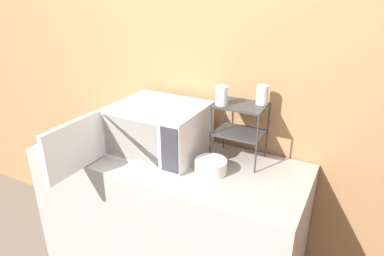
% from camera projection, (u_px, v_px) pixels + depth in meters
% --- Properties ---
extents(wall_back, '(8.00, 0.06, 2.60)m').
position_uv_depth(wall_back, '(194.00, 82.00, 2.18)').
color(wall_back, '#9E7047').
rests_on(wall_back, ground_plane).
extents(counter, '(1.66, 0.64, 0.93)m').
position_uv_depth(counter, '(168.00, 220.00, 2.22)').
color(counter, '#9E9993').
rests_on(counter, ground_plane).
extents(microwave, '(0.55, 0.84, 0.29)m').
position_uv_depth(microwave, '(156.00, 129.00, 2.04)').
color(microwave, silver).
rests_on(microwave, counter).
extents(dish_rack, '(0.28, 0.21, 0.34)m').
position_uv_depth(dish_rack, '(240.00, 121.00, 1.91)').
color(dish_rack, '#333333').
rests_on(dish_rack, counter).
extents(glass_front_left, '(0.06, 0.06, 0.11)m').
position_uv_depth(glass_front_left, '(222.00, 96.00, 1.84)').
color(glass_front_left, silver).
rests_on(glass_front_left, dish_rack).
extents(glass_back_right, '(0.06, 0.06, 0.11)m').
position_uv_depth(glass_back_right, '(262.00, 95.00, 1.85)').
color(glass_back_right, silver).
rests_on(glass_back_right, dish_rack).
extents(bowl, '(0.17, 0.17, 0.07)m').
position_uv_depth(bowl, '(211.00, 166.00, 1.85)').
color(bowl, silver).
rests_on(bowl, counter).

